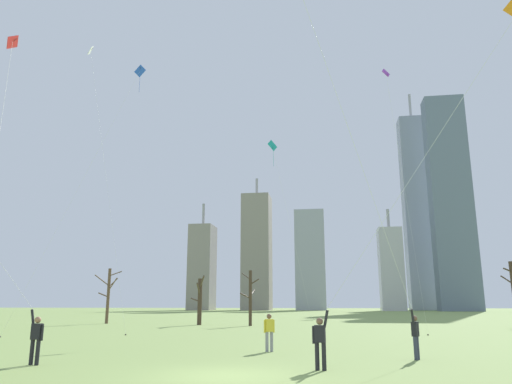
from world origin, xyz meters
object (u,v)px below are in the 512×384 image
(distant_kite_high_overhead_teal, at_px, (276,161))
(bare_tree_right_of_center, at_px, (250,297))
(bare_tree_far_right_edge, at_px, (200,300))
(distant_kite_drifting_right_purple, at_px, (393,115))
(bystander_far_off_by_trees, at_px, (269,330))
(kite_flyer_foreground_right_orange, at_px, (361,272))
(bare_tree_rightmost, at_px, (108,294))
(distant_kite_low_near_trees_blue, at_px, (126,98))
(kite_flyer_midfield_right_pink, at_px, (387,252))
(distant_kite_drifting_left_white, at_px, (93,67))

(distant_kite_high_overhead_teal, xyz_separation_m, bare_tree_right_of_center, (-3.23, 6.35, -11.42))
(distant_kite_high_overhead_teal, relative_size, bare_tree_far_right_edge, 3.39)
(distant_kite_drifting_right_purple, bearing_deg, bystander_far_off_by_trees, -127.78)
(kite_flyer_foreground_right_orange, relative_size, bare_tree_right_of_center, 2.45)
(bare_tree_rightmost, height_order, bare_tree_far_right_edge, bare_tree_rightmost)
(distant_kite_high_overhead_teal, bearing_deg, distant_kite_drifting_right_purple, -44.23)
(distant_kite_low_near_trees_blue, bearing_deg, distant_kite_drifting_right_purple, 3.27)
(kite_flyer_foreground_right_orange, distance_m, kite_flyer_midfield_right_pink, 2.75)
(kite_flyer_foreground_right_orange, xyz_separation_m, distant_kite_drifting_right_purple, (3.58, 15.25, 11.32))
(distant_kite_high_overhead_teal, height_order, bare_tree_rightmost, distant_kite_high_overhead_teal)
(bystander_far_off_by_trees, bearing_deg, distant_kite_low_near_trees_blue, 143.28)
(distant_kite_high_overhead_teal, distance_m, distant_kite_drifting_right_purple, 12.30)
(kite_flyer_foreground_right_orange, relative_size, distant_kite_high_overhead_teal, 0.79)
(distant_kite_drifting_left_white, xyz_separation_m, bare_tree_rightmost, (-3.90, 14.25, -18.55))
(distant_kite_drifting_left_white, bearing_deg, bare_tree_rightmost, 105.30)
(bare_tree_rightmost, relative_size, bare_tree_far_right_edge, 1.21)
(distant_kite_drifting_right_purple, height_order, bare_tree_right_of_center, distant_kite_drifting_right_purple)
(distant_kite_drifting_left_white, height_order, bare_tree_far_right_edge, distant_kite_drifting_left_white)
(distant_kite_drifting_left_white, bearing_deg, kite_flyer_foreground_right_orange, -43.00)
(kite_flyer_midfield_right_pink, bearing_deg, distant_kite_drifting_left_white, 142.27)
(distant_kite_drifting_right_purple, bearing_deg, distant_kite_low_near_trees_blue, -176.73)
(distant_kite_high_overhead_teal, bearing_deg, kite_flyer_foreground_right_orange, -77.62)
(bystander_far_off_by_trees, bearing_deg, bare_tree_rightmost, 126.80)
(distant_kite_drifting_left_white, bearing_deg, distant_kite_high_overhead_teal, 18.19)
(distant_kite_drifting_left_white, relative_size, distant_kite_high_overhead_teal, 1.50)
(distant_kite_drifting_left_white, bearing_deg, distant_kite_low_near_trees_blue, -41.42)
(kite_flyer_foreground_right_orange, bearing_deg, distant_kite_drifting_left_white, 137.00)
(bare_tree_far_right_edge, bearing_deg, bare_tree_right_of_center, -11.70)
(distant_kite_low_near_trees_blue, bearing_deg, distant_kite_high_overhead_teal, 44.80)
(kite_flyer_foreground_right_orange, xyz_separation_m, bystander_far_off_by_trees, (-3.72, 5.83, -2.15))
(distant_kite_drifting_right_purple, distance_m, bare_tree_rightmost, 34.89)
(distant_kite_low_near_trees_blue, xyz_separation_m, bare_tree_right_of_center, (6.47, 15.98, -13.69))
(kite_flyer_foreground_right_orange, height_order, kite_flyer_midfield_right_pink, kite_flyer_midfield_right_pink)
(distant_kite_drifting_left_white, bearing_deg, bare_tree_far_right_edge, 62.04)
(distant_kite_low_near_trees_blue, distance_m, distant_kite_high_overhead_teal, 13.86)
(distant_kite_drifting_left_white, height_order, distant_kite_drifting_right_purple, distant_kite_drifting_left_white)
(distant_kite_drifting_left_white, xyz_separation_m, bare_tree_far_right_edge, (6.57, 12.37, -19.20))
(distant_kite_low_near_trees_blue, bearing_deg, bystander_far_off_by_trees, -36.72)
(distant_kite_low_near_trees_blue, distance_m, distant_kite_drifting_right_purple, 18.65)
(bare_tree_far_right_edge, bearing_deg, bystander_far_off_by_trees, -68.60)
(distant_kite_low_near_trees_blue, relative_size, distant_kite_drifting_right_purple, 1.08)
(bare_tree_right_of_center, relative_size, bare_tree_far_right_edge, 1.10)
(bare_tree_far_right_edge, bearing_deg, distant_kite_drifting_right_purple, -42.84)
(distant_kite_low_near_trees_blue, relative_size, distant_kite_high_overhead_teal, 1.19)
(bystander_far_off_by_trees, bearing_deg, kite_flyer_midfield_right_pink, -35.71)
(kite_flyer_midfield_right_pink, xyz_separation_m, distant_kite_drifting_right_purple, (2.43, 12.92, 10.42))
(kite_flyer_foreground_right_orange, xyz_separation_m, kite_flyer_midfield_right_pink, (1.15, 2.33, 0.90))
(kite_flyer_midfield_right_pink, height_order, bare_tree_far_right_edge, kite_flyer_midfield_right_pink)
(kite_flyer_foreground_right_orange, xyz_separation_m, bare_tree_right_of_center, (-8.46, 30.17, -0.37))
(distant_kite_drifting_right_purple, bearing_deg, bare_tree_far_right_edge, 137.16)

